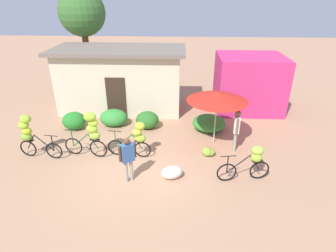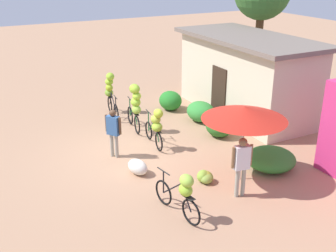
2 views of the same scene
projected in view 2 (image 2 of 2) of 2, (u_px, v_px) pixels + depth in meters
name	position (u px, v px, depth m)	size (l,w,h in m)	color
ground_plane	(128.00, 155.00, 13.14)	(60.00, 60.00, 0.00)	tan
building_low	(246.00, 75.00, 16.22)	(6.37, 3.02, 3.07)	beige
hedge_bush_front_left	(170.00, 101.00, 16.95)	(1.01, 0.90, 0.78)	#257C27
hedge_bush_front_right	(201.00, 112.00, 15.78)	(1.23, 1.01, 0.75)	#348C37
hedge_bush_mid	(219.00, 126.00, 14.42)	(1.02, 0.92, 0.77)	#2B6A25
hedge_bush_by_door	(271.00, 159.00, 12.21)	(1.44, 1.47, 0.62)	#327C2E
market_umbrella	(244.00, 113.00, 10.99)	(2.30, 2.30, 2.16)	beige
bicycle_leftmost	(110.00, 90.00, 16.33)	(1.66, 0.46, 1.66)	black
bicycle_near_pile	(135.00, 104.00, 14.56)	(1.65, 0.43, 1.78)	black
bicycle_center_loaded	(156.00, 125.00, 13.33)	(1.63, 0.50, 1.41)	black
bicycle_by_shop	(182.00, 192.00, 9.70)	(1.73, 0.37, 1.23)	black
banana_pile_on_ground	(205.00, 177.00, 11.52)	(0.64, 0.62, 0.34)	#83AB37
produce_sack	(138.00, 167.00, 11.93)	(0.70, 0.44, 0.44)	silver
person_vendor	(113.00, 129.00, 12.70)	(0.50, 0.39, 1.56)	gray
person_bystander	(242.00, 161.00, 10.52)	(0.26, 0.57, 1.65)	gray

